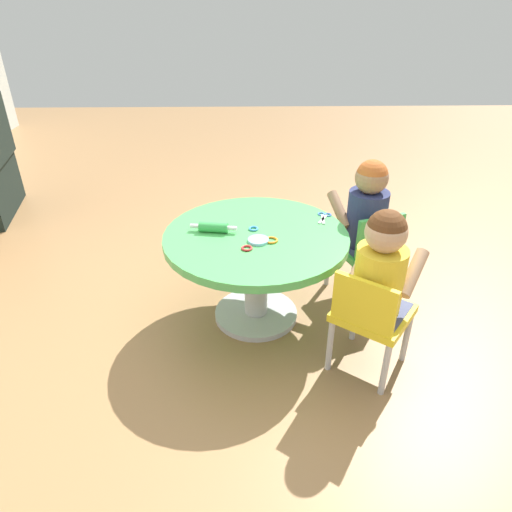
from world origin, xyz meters
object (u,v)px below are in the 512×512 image
object	(u,v)px
child_chair_right	(366,248)
seated_child_right	(367,207)
child_chair_left	(370,315)
craft_scissors	(324,217)
rolling_pin	(213,227)
seated_child_left	(381,267)
craft_table	(256,255)

from	to	relation	value
child_chair_right	seated_child_right	distance (m)	0.23
child_chair_right	seated_child_right	world-z (taller)	seated_child_right
child_chair_left	child_chair_right	xyz separation A→B (m)	(0.59, -0.12, 0.00)
child_chair_right	craft_scissors	world-z (taller)	child_chair_right
child_chair_left	rolling_pin	size ratio (longest dim) A/B	2.32
rolling_pin	seated_child_left	bearing A→B (deg)	-119.22
craft_table	seated_child_left	size ratio (longest dim) A/B	1.77
rolling_pin	craft_scissors	world-z (taller)	rolling_pin
craft_scissors	rolling_pin	bearing A→B (deg)	105.29
craft_scissors	seated_child_left	bearing A→B (deg)	-164.67
seated_child_right	seated_child_left	bearing A→B (deg)	172.30
craft_table	seated_child_left	xyz separation A→B (m)	(-0.37, -0.51, 0.15)
craft_table	seated_child_right	size ratio (longest dim) A/B	1.77
seated_child_left	craft_scissors	size ratio (longest dim) A/B	3.60
seated_child_left	child_chair_right	xyz separation A→B (m)	(0.56, -0.09, -0.23)
seated_child_left	craft_table	bearing A→B (deg)	53.77
child_chair_left	craft_scissors	distance (m)	0.63
craft_scissors	child_chair_right	bearing A→B (deg)	-88.71
child_chair_left	rolling_pin	xyz separation A→B (m)	(0.43, 0.69, 0.22)
rolling_pin	craft_scissors	distance (m)	0.59
child_chair_right	rolling_pin	bearing A→B (deg)	101.15
craft_table	seated_child_right	distance (m)	0.65
child_chair_left	craft_scissors	size ratio (longest dim) A/B	3.78
seated_child_left	seated_child_right	distance (m)	0.60
child_chair_right	rolling_pin	world-z (taller)	rolling_pin
child_chair_left	craft_scissors	xyz separation A→B (m)	(0.59, 0.13, 0.19)
craft_table	craft_scissors	bearing A→B (deg)	-63.06
child_chair_right	craft_scissors	size ratio (longest dim) A/B	3.78
craft_table	rolling_pin	distance (m)	0.25
seated_child_right	child_chair_left	bearing A→B (deg)	170.57
craft_table	rolling_pin	xyz separation A→B (m)	(0.03, 0.21, 0.14)
seated_child_right	rolling_pin	xyz separation A→B (m)	(-0.20, 0.80, -0.01)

